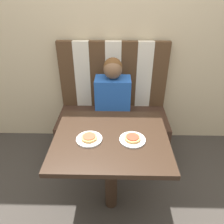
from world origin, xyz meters
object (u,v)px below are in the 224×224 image
at_px(person, 113,90).
at_px(pizza_right, 133,138).
at_px(plate_left, 89,139).
at_px(pizza_left, 89,137).
at_px(plate_right, 132,140).

relative_size(person, pizza_right, 5.47).
xyz_separation_m(person, plate_left, (-0.15, -0.74, -0.02)).
height_order(pizza_left, pizza_right, same).
bearing_deg(pizza_right, pizza_left, 180.00).
bearing_deg(pizza_left, plate_left, 14.04).
height_order(plate_left, pizza_left, pizza_left).
bearing_deg(plate_left, pizza_right, -0.00).
relative_size(pizza_left, pizza_right, 1.00).
relative_size(person, pizza_left, 5.47).
distance_m(plate_left, plate_right, 0.30).
relative_size(plate_left, plate_right, 1.00).
relative_size(plate_right, pizza_right, 1.62).
distance_m(plate_left, pizza_right, 0.30).
bearing_deg(plate_left, plate_right, 0.00).
relative_size(plate_left, pizza_right, 1.62).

